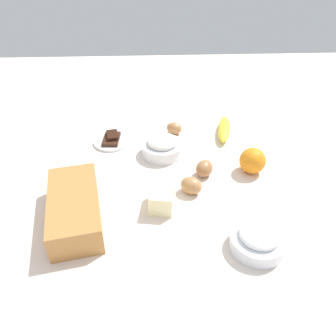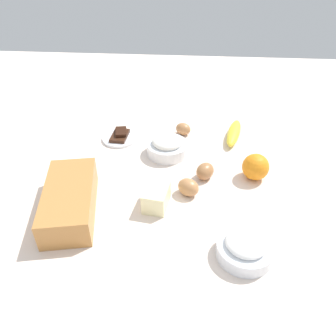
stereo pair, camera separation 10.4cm
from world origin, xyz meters
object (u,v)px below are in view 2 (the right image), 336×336
at_px(loaf_pan, 70,199).
at_px(banana, 234,133).
at_px(orange_fruit, 256,167).
at_px(butter_block, 156,197).
at_px(chocolate_plate, 120,137).
at_px(sugar_bowl, 245,247).
at_px(egg_beside_bowl, 183,129).
at_px(flour_bowl, 167,146).
at_px(egg_near_butter, 205,171).
at_px(egg_loose, 188,187).

bearing_deg(loaf_pan, banana, -59.15).
relative_size(orange_fruit, butter_block, 0.93).
distance_m(banana, chocolate_plate, 0.42).
height_order(sugar_bowl, egg_beside_bowl, sugar_bowl).
bearing_deg(egg_beside_bowl, flour_bowl, 160.32).
xyz_separation_m(egg_near_butter, egg_loose, (-0.08, 0.05, 0.00)).
xyz_separation_m(egg_beside_bowl, egg_loose, (-0.35, -0.03, 0.00)).
distance_m(loaf_pan, flour_bowl, 0.39).
bearing_deg(chocolate_plate, orange_fruit, -112.84).
relative_size(egg_near_butter, egg_beside_bowl, 1.13).
distance_m(butter_block, egg_beside_bowl, 0.41).
bearing_deg(loaf_pan, egg_loose, -84.46).
relative_size(loaf_pan, orange_fruit, 3.59).
distance_m(sugar_bowl, egg_beside_bowl, 0.59).
height_order(flour_bowl, orange_fruit, orange_fruit).
xyz_separation_m(banana, orange_fruit, (-0.24, -0.05, 0.02)).
bearing_deg(egg_near_butter, banana, -23.38).
height_order(sugar_bowl, orange_fruit, orange_fruit).
height_order(orange_fruit, egg_near_butter, orange_fruit).
xyz_separation_m(egg_near_butter, chocolate_plate, (0.21, 0.31, -0.02)).
distance_m(egg_near_butter, egg_beside_bowl, 0.28).
xyz_separation_m(loaf_pan, butter_block, (0.04, -0.23, -0.01)).
xyz_separation_m(loaf_pan, egg_near_butter, (0.18, -0.37, -0.02)).
xyz_separation_m(loaf_pan, orange_fruit, (0.19, -0.53, 0.00)).
distance_m(banana, egg_near_butter, 0.28).
bearing_deg(sugar_bowl, egg_near_butter, 17.19).
bearing_deg(egg_loose, egg_beside_bowl, 4.82).
bearing_deg(orange_fruit, egg_near_butter, 94.63).
height_order(flour_bowl, banana, flour_bowl).
relative_size(loaf_pan, chocolate_plate, 2.31).
bearing_deg(banana, sugar_bowl, 178.23).
bearing_deg(chocolate_plate, butter_block, -153.65).
bearing_deg(orange_fruit, butter_block, 117.44).
height_order(loaf_pan, flour_bowl, loaf_pan).
distance_m(orange_fruit, egg_near_butter, 0.16).
bearing_deg(loaf_pan, egg_beside_bowl, -44.63).
relative_size(flour_bowl, egg_beside_bowl, 2.46).
relative_size(orange_fruit, egg_loose, 1.28).
bearing_deg(sugar_bowl, butter_block, 55.24).
bearing_deg(egg_beside_bowl, loaf_pan, 146.48).
relative_size(flour_bowl, sugar_bowl, 1.03).
relative_size(loaf_pan, egg_loose, 4.59).
distance_m(flour_bowl, butter_block, 0.27).
bearing_deg(banana, butter_block, 147.81).
height_order(flour_bowl, egg_loose, flour_bowl).
height_order(egg_beside_bowl, egg_loose, egg_loose).
xyz_separation_m(loaf_pan, egg_beside_bowl, (0.44, -0.29, -0.02)).
relative_size(sugar_bowl, egg_near_butter, 2.12).
bearing_deg(sugar_bowl, flour_bowl, 27.38).
height_order(banana, chocolate_plate, banana).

